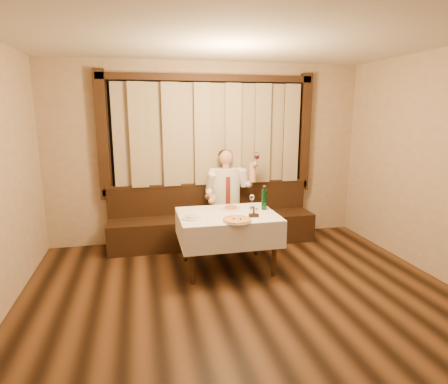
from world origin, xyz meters
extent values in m
cube|color=black|center=(0.00, 0.00, -0.01)|extent=(5.00, 6.00, 0.01)
cube|color=silver|center=(0.00, 0.00, 2.80)|extent=(5.00, 6.00, 0.01)
cube|color=tan|center=(0.00, 3.00, 1.40)|extent=(5.00, 0.01, 2.80)
cube|color=black|center=(0.00, 2.98, 1.70)|extent=(3.00, 0.02, 1.60)
cube|color=orange|center=(-0.70, 2.97, 1.40)|extent=(0.50, 0.01, 0.40)
cube|color=black|center=(0.00, 2.94, 0.85)|extent=(3.30, 0.12, 0.10)
cube|color=black|center=(0.00, 2.94, 2.55)|extent=(3.30, 0.12, 0.10)
cube|color=black|center=(-1.60, 2.94, 1.70)|extent=(0.16, 0.12, 1.90)
cube|color=black|center=(1.60, 2.94, 1.70)|extent=(0.16, 0.12, 1.90)
cube|color=#92815E|center=(0.00, 2.88, 1.70)|extent=(2.90, 0.08, 1.55)
cube|color=black|center=(0.00, 2.68, 0.23)|extent=(3.20, 0.60, 0.45)
cube|color=black|center=(0.00, 2.92, 0.68)|extent=(3.20, 0.12, 0.45)
cube|color=black|center=(0.00, 2.92, 0.92)|extent=(3.20, 0.14, 0.04)
cylinder|color=black|center=(-0.52, 1.33, 0.35)|extent=(0.06, 0.06, 0.71)
cylinder|color=black|center=(0.52, 1.33, 0.35)|extent=(0.06, 0.06, 0.71)
cylinder|color=black|center=(-0.52, 2.07, 0.35)|extent=(0.06, 0.06, 0.71)
cylinder|color=black|center=(0.52, 2.07, 0.35)|extent=(0.06, 0.06, 0.71)
cube|color=black|center=(0.00, 1.70, 0.73)|extent=(1.20, 0.90, 0.04)
cube|color=white|center=(0.00, 1.70, 0.75)|extent=(1.26, 0.96, 0.01)
cube|color=white|center=(0.00, 1.22, 0.58)|extent=(1.26, 0.01, 0.35)
cube|color=white|center=(0.00, 2.18, 0.58)|extent=(1.26, 0.01, 0.35)
cube|color=white|center=(-0.63, 1.70, 0.58)|extent=(0.01, 0.96, 0.35)
cube|color=white|center=(0.63, 1.70, 0.58)|extent=(0.01, 0.96, 0.35)
cylinder|color=white|center=(0.03, 1.33, 0.76)|extent=(0.36, 0.36, 0.01)
cylinder|color=#D4621F|center=(0.03, 1.33, 0.77)|extent=(0.33, 0.33, 0.01)
torus|color=tan|center=(0.03, 1.33, 0.78)|extent=(0.35, 0.35, 0.03)
sphere|color=black|center=(0.00, 1.36, 0.78)|extent=(0.02, 0.02, 0.02)
sphere|color=black|center=(0.07, 1.32, 0.78)|extent=(0.02, 0.02, 0.02)
cylinder|color=white|center=(0.09, 1.90, 0.76)|extent=(0.28, 0.28, 0.02)
ellipsoid|color=#BC391E|center=(0.09, 1.90, 0.81)|extent=(0.18, 0.18, 0.08)
cylinder|color=white|center=(-0.49, 1.58, 0.76)|extent=(0.24, 0.24, 0.01)
ellipsoid|color=beige|center=(-0.49, 1.58, 0.80)|extent=(0.15, 0.15, 0.07)
cylinder|color=#0F4921|center=(0.53, 1.79, 0.89)|extent=(0.07, 0.07, 0.27)
cylinder|color=#0F4921|center=(0.53, 1.79, 1.04)|extent=(0.03, 0.03, 0.06)
cylinder|color=silver|center=(0.53, 1.79, 1.08)|extent=(0.03, 0.03, 0.01)
cylinder|color=white|center=(0.40, 1.92, 0.76)|extent=(0.06, 0.06, 0.01)
cylinder|color=white|center=(0.40, 1.92, 0.81)|extent=(0.01, 0.01, 0.10)
ellipsoid|color=white|center=(0.40, 1.92, 0.90)|extent=(0.07, 0.07, 0.08)
cube|color=black|center=(0.29, 1.47, 0.78)|extent=(0.13, 0.08, 0.04)
cube|color=black|center=(0.29, 1.47, 0.84)|extent=(0.02, 0.06, 0.09)
cylinder|color=white|center=(0.25, 1.48, 0.82)|extent=(0.03, 0.03, 0.07)
cylinder|color=silver|center=(0.25, 1.48, 0.86)|extent=(0.03, 0.03, 0.01)
cylinder|color=white|center=(0.32, 1.47, 0.82)|extent=(0.03, 0.03, 0.07)
cylinder|color=silver|center=(0.32, 1.47, 0.86)|extent=(0.03, 0.03, 0.01)
cube|color=black|center=(0.21, 2.55, 0.53)|extent=(0.42, 0.47, 0.17)
cube|color=black|center=(0.10, 2.32, 0.23)|extent=(0.12, 0.13, 0.45)
cube|color=black|center=(0.33, 2.32, 0.23)|extent=(0.12, 0.13, 0.45)
ellipsoid|color=white|center=(0.21, 2.71, 0.90)|extent=(0.44, 0.27, 0.57)
cube|color=maroon|center=(0.21, 2.57, 0.87)|extent=(0.07, 0.01, 0.42)
cylinder|color=tan|center=(0.21, 2.71, 1.23)|extent=(0.11, 0.11, 0.08)
sphere|color=tan|center=(0.21, 2.71, 1.36)|extent=(0.22, 0.22, 0.22)
ellipsoid|color=black|center=(0.21, 2.74, 1.40)|extent=(0.23, 0.23, 0.17)
sphere|color=white|center=(0.00, 2.71, 1.13)|extent=(0.14, 0.14, 0.14)
sphere|color=white|center=(0.42, 2.71, 1.13)|extent=(0.14, 0.14, 0.14)
sphere|color=tan|center=(-0.10, 2.28, 0.79)|extent=(0.09, 0.09, 0.09)
sphere|color=tan|center=(0.63, 2.53, 1.27)|extent=(0.10, 0.10, 0.10)
cylinder|color=white|center=(0.63, 2.50, 1.31)|extent=(0.01, 0.01, 0.12)
ellipsoid|color=white|center=(0.63, 2.50, 1.40)|extent=(0.09, 0.09, 0.11)
ellipsoid|color=#4C070F|center=(0.63, 2.50, 1.38)|extent=(0.07, 0.07, 0.06)
camera|label=1|loc=(-1.08, -2.86, 2.07)|focal=30.00mm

